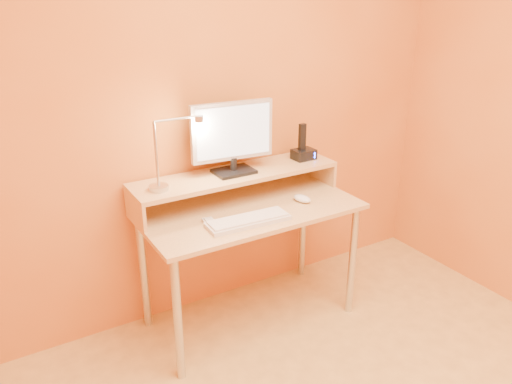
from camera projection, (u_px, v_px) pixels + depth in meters
wall_back at (221, 101)px, 2.79m from camera, size 3.00×0.04×2.50m
desk_leg_fl at (178, 320)px, 2.41m from camera, size 0.04×0.04×0.69m
desk_leg_fr at (352, 261)px, 2.94m from camera, size 0.04×0.04×0.69m
desk_leg_bl at (144, 273)px, 2.81m from camera, size 0.04×0.04×0.69m
desk_leg_br at (303, 229)px, 3.33m from camera, size 0.04×0.04×0.69m
desk_lower at (250, 210)px, 2.74m from camera, size 1.20×0.60×0.02m
shelf_riser_left at (135, 209)px, 2.55m from camera, size 0.02×0.30×0.14m
shelf_riser_right at (320, 170)px, 3.11m from camera, size 0.02×0.30×0.14m
desk_shelf at (236, 174)px, 2.80m from camera, size 1.20×0.30×0.02m
monitor_foot at (234, 171)px, 2.78m from camera, size 0.22×0.16×0.02m
monitor_neck at (234, 164)px, 2.76m from camera, size 0.04×0.04×0.07m
monitor_panel at (232, 131)px, 2.70m from camera, size 0.47×0.08×0.32m
monitor_back at (230, 130)px, 2.72m from camera, size 0.42×0.05×0.27m
monitor_screen at (234, 132)px, 2.69m from camera, size 0.42×0.04×0.28m
lamp_base at (159, 188)px, 2.54m from camera, size 0.10×0.10×0.02m
lamp_post at (156, 154)px, 2.48m from camera, size 0.01×0.01×0.33m
lamp_arm at (177, 119)px, 2.47m from camera, size 0.24×0.01×0.01m
lamp_head at (199, 119)px, 2.53m from camera, size 0.04×0.04×0.03m
lamp_bulb at (199, 122)px, 2.54m from camera, size 0.03×0.03×0.00m
phone_dock at (304, 154)px, 3.00m from camera, size 0.13×0.10×0.06m
phone_handset at (302, 137)px, 2.95m from camera, size 0.04×0.03×0.16m
phone_led at (315, 155)px, 2.98m from camera, size 0.01×0.00×0.04m
keyboard at (248, 221)px, 2.55m from camera, size 0.44×0.16×0.02m
mouse at (302, 199)px, 2.80m from camera, size 0.09×0.13×0.04m
remote_control at (213, 227)px, 2.50m from camera, size 0.08×0.21×0.02m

